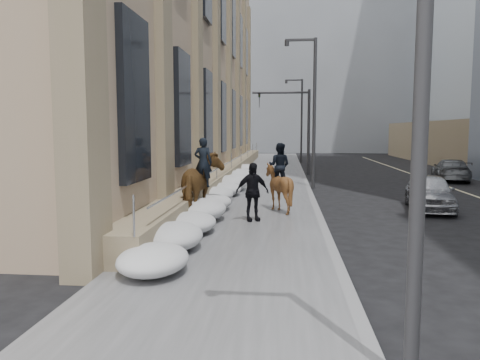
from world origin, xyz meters
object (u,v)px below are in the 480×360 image
car_silver (429,192)px  car_grey (451,170)px  mounted_horse_left (202,184)px  pedestrian (252,192)px  mounted_horse_right (278,183)px

car_silver → car_grey: (4.61, 11.25, -0.04)m
mounted_horse_left → pedestrian: 1.82m
mounted_horse_right → pedestrian: 2.22m
mounted_horse_right → pedestrian: size_ratio=1.30×
mounted_horse_right → car_grey: 16.57m
car_silver → pedestrian: bearing=-142.0°
pedestrian → car_grey: size_ratio=0.42×
car_grey → pedestrian: bearing=63.2°
mounted_horse_right → car_silver: 6.16m
mounted_horse_left → car_grey: bearing=-131.9°
pedestrian → car_silver: size_ratio=0.47×
mounted_horse_left → car_grey: 19.53m
mounted_horse_right → car_grey: mounted_horse_right is taller
pedestrian → car_grey: pedestrian is taller
mounted_horse_right → pedestrian: mounted_horse_right is taller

